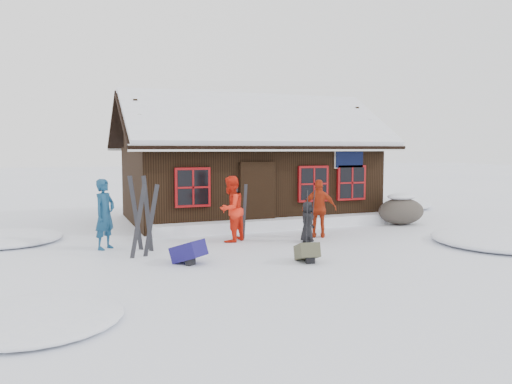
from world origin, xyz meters
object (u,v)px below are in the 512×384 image
skier_orange_left (231,209)px  ski_pair_left (145,221)px  skier_teal (105,214)px  ski_poles (310,218)px  skier_orange_right (319,209)px  backpack_blue (189,255)px  boulder (401,210)px  backpack_olive (307,255)px  skier_crouched (307,222)px

skier_orange_left → ski_pair_left: (-2.42, -1.07, -0.06)m
ski_pair_left → skier_teal: bearing=132.6°
ski_pair_left → ski_poles: bearing=12.8°
skier_orange_right → backpack_blue: 4.54m
skier_teal → boulder: (9.30, 0.65, -0.40)m
ski_poles → backpack_olive: ski_poles is taller
skier_crouched → ski_pair_left: size_ratio=0.63×
skier_teal → ski_poles: 5.14m
skier_orange_left → backpack_olive: bearing=66.8°
skier_crouched → ski_poles: size_ratio=0.75×
skier_teal → ski_pair_left: size_ratio=1.01×
skier_orange_right → ski_pair_left: ski_pair_left is taller
skier_orange_left → ski_pair_left: 2.64m
skier_teal → ski_poles: bearing=-59.9°
skier_orange_right → skier_crouched: size_ratio=1.50×
skier_teal → ski_pair_left: (0.76, -1.27, -0.05)m
ski_pair_left → backpack_blue: 1.40m
skier_teal → backpack_olive: skier_teal is taller
backpack_olive → boulder: bearing=44.7°
skier_orange_left → skier_orange_right: bearing=135.2°
ski_poles → skier_orange_right: bearing=46.7°
ski_pair_left → backpack_blue: (0.76, -0.98, -0.64)m
skier_orange_left → boulder: (6.12, 0.85, -0.41)m
skier_orange_left → boulder: size_ratio=1.12×
skier_teal → backpack_olive: bearing=-84.4°
skier_teal → skier_orange_left: size_ratio=0.99×
skier_orange_left → skier_orange_right: 2.50m
ski_poles → backpack_blue: size_ratio=2.23×
boulder → ski_poles: 4.69m
backpack_blue → skier_teal: bearing=84.9°
skier_crouched → backpack_blue: bearing=161.5°
skier_orange_left → skier_teal: bearing=-41.9°
boulder → ski_poles: bearing=-156.8°
skier_crouched → backpack_blue: skier_crouched is taller
ski_poles → backpack_olive: 2.21m
skier_teal → backpack_olive: (3.95, -3.08, -0.71)m
skier_crouched → backpack_olive: skier_crouched is taller
skier_teal → backpack_blue: (1.53, -2.26, -0.69)m
skier_orange_right → skier_crouched: (-0.62, -0.49, -0.27)m
skier_teal → skier_orange_left: (3.18, -0.20, 0.01)m
boulder → ski_pair_left: ski_pair_left is taller
skier_orange_left → skier_crouched: skier_orange_left is taller
ski_poles → backpack_blue: (-3.47, -1.07, -0.50)m
backpack_olive → skier_crouched: bearing=72.4°
skier_crouched → ski_poles: ski_poles is taller
skier_crouched → backpack_blue: 3.76m
boulder → ski_pair_left: bearing=-167.3°
ski_poles → backpack_olive: bearing=-119.0°
skier_crouched → backpack_blue: (-3.51, -1.28, -0.36)m
skier_teal → ski_pair_left: skier_teal is taller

